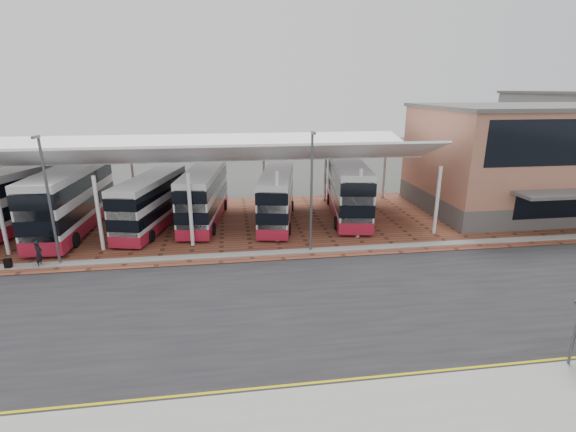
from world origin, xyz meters
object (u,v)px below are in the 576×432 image
(bus_3, at_px, (204,196))
(pedestrian, at_px, (39,254))
(bus_2, at_px, (152,203))
(bus_5, at_px, (348,190))
(bus_0, at_px, (1,205))
(bus_1, at_px, (72,200))
(bus_4, at_px, (277,198))
(terminal, at_px, (527,158))

(bus_3, bearing_deg, pedestrian, -134.02)
(bus_2, xyz_separation_m, bus_5, (16.00, 1.00, 0.26))
(bus_0, bearing_deg, pedestrian, -35.32)
(bus_0, bearing_deg, bus_1, 22.53)
(bus_4, bearing_deg, terminal, 13.01)
(bus_1, height_order, bus_4, bus_1)
(bus_3, height_order, pedestrian, bus_3)
(bus_1, height_order, bus_5, bus_1)
(bus_2, height_order, bus_3, bus_3)
(bus_0, height_order, pedestrian, bus_0)
(bus_2, distance_m, bus_3, 4.10)
(bus_3, xyz_separation_m, bus_5, (12.05, -0.07, 0.15))
(bus_3, relative_size, pedestrian, 6.46)
(bus_5, bearing_deg, terminal, 9.09)
(bus_2, height_order, bus_5, bus_5)
(bus_3, distance_m, bus_5, 12.05)
(bus_1, relative_size, pedestrian, 7.19)
(terminal, height_order, bus_5, terminal)
(bus_3, distance_m, pedestrian, 12.50)
(bus_4, bearing_deg, bus_5, 18.31)
(bus_5, bearing_deg, bus_3, -171.58)
(terminal, xyz_separation_m, bus_4, (-22.51, -0.92, -2.55))
(bus_0, relative_size, bus_1, 0.98)
(bus_0, distance_m, bus_5, 26.69)
(bus_0, bearing_deg, bus_5, 20.08)
(pedestrian, bearing_deg, bus_0, 38.46)
(bus_5, bearing_deg, bus_1, -169.14)
(bus_0, bearing_deg, bus_2, 18.67)
(bus_1, distance_m, bus_4, 15.70)
(bus_0, distance_m, bus_1, 4.80)
(bus_2, bearing_deg, bus_0, -165.41)
(bus_1, xyz_separation_m, pedestrian, (0.14, -6.90, -1.59))
(bus_2, xyz_separation_m, pedestrian, (-5.74, -6.70, -1.21))
(pedestrian, bearing_deg, bus_2, -39.37)
(terminal, bearing_deg, bus_3, -179.96)
(bus_0, height_order, bus_5, bus_0)
(bus_1, bearing_deg, bus_5, 4.18)
(terminal, bearing_deg, bus_5, -179.68)
(bus_5, bearing_deg, bus_0, -168.60)
(bus_2, bearing_deg, terminal, 15.31)
(bus_1, bearing_deg, pedestrian, -86.78)
(bus_1, relative_size, bus_3, 1.11)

